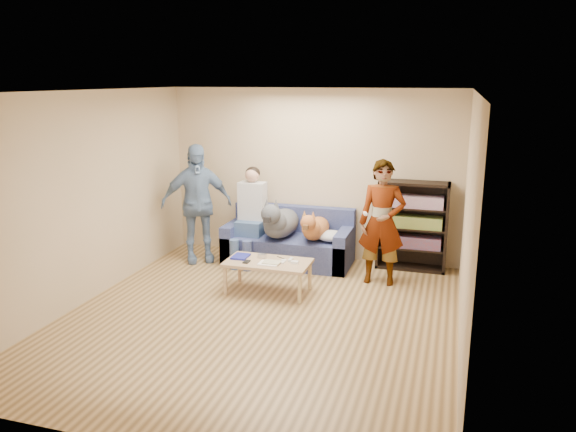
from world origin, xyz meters
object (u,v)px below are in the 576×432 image
(person_standing_left, at_px, (197,203))
(person_standing_right, at_px, (382,223))
(dog_gray, at_px, (279,222))
(sofa, at_px, (289,244))
(person_seated, at_px, (250,212))
(camera_silver, at_px, (262,256))
(dog_tan, at_px, (315,228))
(notebook_blue, at_px, (241,256))
(coffee_table, at_px, (268,265))
(bookshelf, at_px, (412,224))

(person_standing_left, bearing_deg, person_standing_right, -36.22)
(person_standing_right, xyz_separation_m, dog_gray, (-1.55, 0.32, -0.19))
(sofa, height_order, person_seated, person_seated)
(person_standing_right, xyz_separation_m, sofa, (-1.45, 0.50, -0.57))
(camera_silver, xyz_separation_m, dog_tan, (0.46, 1.00, 0.17))
(notebook_blue, distance_m, person_seated, 1.18)
(notebook_blue, xyz_separation_m, dog_tan, (0.74, 1.07, 0.18))
(dog_tan, distance_m, coffee_table, 1.19)
(person_standing_right, xyz_separation_m, bookshelf, (0.35, 0.73, -0.17))
(notebook_blue, xyz_separation_m, dog_gray, (0.21, 1.04, 0.23))
(notebook_blue, distance_m, dog_tan, 1.31)
(notebook_blue, relative_size, bookshelf, 0.20)
(camera_silver, bearing_deg, person_standing_left, 148.68)
(dog_tan, relative_size, bookshelf, 0.88)
(sofa, bearing_deg, coffee_table, -85.99)
(person_standing_left, distance_m, camera_silver, 1.62)
(person_standing_left, bearing_deg, dog_gray, -25.78)
(dog_tan, bearing_deg, coffee_table, -106.99)
(coffee_table, relative_size, bookshelf, 0.85)
(person_standing_left, height_order, bookshelf, person_standing_left)
(sofa, bearing_deg, camera_silver, -91.55)
(person_standing_right, bearing_deg, coffee_table, -151.62)
(bookshelf, bearing_deg, dog_gray, -167.69)
(dog_tan, bearing_deg, person_seated, 178.56)
(camera_silver, relative_size, sofa, 0.06)
(notebook_blue, relative_size, camera_silver, 2.36)
(person_seated, bearing_deg, notebook_blue, -76.36)
(person_standing_left, xyz_separation_m, sofa, (1.36, 0.34, -0.62))
(sofa, bearing_deg, person_seated, -167.60)
(camera_silver, height_order, dog_tan, dog_tan)
(person_standing_right, distance_m, dog_gray, 1.59)
(notebook_blue, height_order, bookshelf, bookshelf)
(dog_gray, bearing_deg, camera_silver, -85.98)
(notebook_blue, height_order, coffee_table, notebook_blue)
(dog_gray, xyz_separation_m, coffee_table, (0.19, -1.09, -0.29))
(camera_silver, xyz_separation_m, coffee_table, (0.12, -0.12, -0.07))
(dog_tan, bearing_deg, sofa, 160.55)
(dog_tan, xyz_separation_m, bookshelf, (1.37, 0.39, 0.07))
(notebook_blue, height_order, person_seated, person_seated)
(person_seated, height_order, bookshelf, person_seated)
(person_standing_right, relative_size, bookshelf, 1.31)
(notebook_blue, relative_size, sofa, 0.14)
(person_seated, height_order, dog_gray, person_seated)
(person_standing_left, distance_m, person_seated, 0.82)
(sofa, relative_size, bookshelf, 1.46)
(notebook_blue, bearing_deg, dog_gray, 78.47)
(person_seated, bearing_deg, dog_gray, -6.46)
(person_standing_left, height_order, coffee_table, person_standing_left)
(coffee_table, height_order, bookshelf, bookshelf)
(person_standing_right, relative_size, sofa, 0.89)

